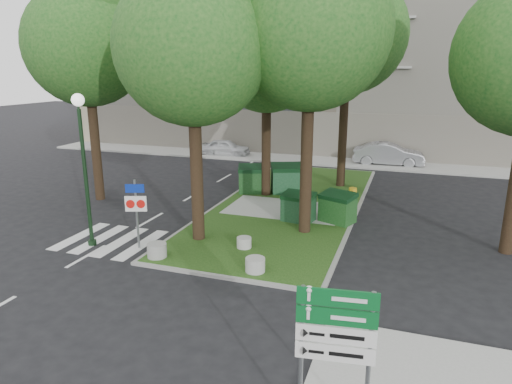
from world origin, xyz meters
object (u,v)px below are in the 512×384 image
at_px(tree_median_far, 350,22).
at_px(dumpster_b, 287,179).
at_px(dumpster_a, 254,179).
at_px(traffic_sign_pole, 136,205).
at_px(tree_street_left, 88,33).
at_px(street_lamp, 83,153).
at_px(car_silver, 389,154).
at_px(bollard_left, 157,250).
at_px(directional_sign, 336,338).
at_px(dumpster_d, 338,208).
at_px(litter_bin, 353,195).
at_px(tree_median_near_left, 195,31).
at_px(dumpster_c, 298,207).
at_px(tree_median_near_right, 314,12).
at_px(bollard_mid, 244,243).
at_px(bollard_right, 255,265).
at_px(tree_median_mid, 269,49).
at_px(car_white, 225,148).

relative_size(tree_median_far, dumpster_b, 6.37).
bearing_deg(dumpster_a, traffic_sign_pole, -119.61).
xyz_separation_m(tree_street_left, street_lamp, (3.44, -5.15, -4.28)).
distance_m(tree_median_far, car_silver, 10.32).
bearing_deg(bollard_left, street_lamp, 172.05).
bearing_deg(tree_street_left, directional_sign, -40.15).
bearing_deg(dumpster_b, bollard_left, -124.13).
relative_size(tree_street_left, dumpster_d, 6.85).
relative_size(dumpster_b, traffic_sign_pole, 0.75).
bearing_deg(tree_median_far, car_silver, 73.76).
xyz_separation_m(litter_bin, street_lamp, (-8.17, -8.30, 2.93)).
distance_m(street_lamp, directional_sign, 11.43).
relative_size(tree_median_near_left, tree_median_far, 0.88).
bearing_deg(dumpster_a, dumpster_b, -1.32).
bearing_deg(dumpster_a, dumpster_c, -67.39).
bearing_deg(tree_median_near_right, bollard_mid, -125.68).
bearing_deg(bollard_right, tree_street_left, 150.43).
bearing_deg(tree_median_mid, bollard_left, -97.58).
xyz_separation_m(dumpster_a, dumpster_c, (3.20, -3.60, -0.10)).
bearing_deg(traffic_sign_pole, bollard_mid, -4.37).
relative_size(street_lamp, directional_sign, 2.03).
distance_m(dumpster_b, directional_sign, 15.56).
distance_m(tree_street_left, traffic_sign_pole, 9.33).
bearing_deg(car_white, bollard_right, -159.25).
xyz_separation_m(tree_median_near_left, dumpster_d, (4.41, 3.45, -6.60)).
xyz_separation_m(tree_median_mid, dumpster_c, (2.38, -3.42, -6.29)).
xyz_separation_m(tree_median_near_left, dumpster_b, (1.28, 7.19, -6.50)).
height_order(tree_street_left, dumpster_a, tree_street_left).
relative_size(tree_median_near_left, street_lamp, 1.97).
bearing_deg(dumpster_a, tree_median_near_right, -69.84).
bearing_deg(bollard_right, dumpster_c, 89.08).
relative_size(tree_median_far, car_white, 3.34).
xyz_separation_m(traffic_sign_pole, car_silver, (7.47, 17.56, -0.86)).
xyz_separation_m(tree_median_far, bollard_right, (-0.90, -11.56, -7.98)).
relative_size(tree_median_near_left, tree_median_near_right, 0.92).
xyz_separation_m(tree_median_near_left, bollard_mid, (1.80, -0.36, -7.01)).
xyz_separation_m(tree_median_near_left, bollard_right, (2.80, -2.06, -6.98)).
distance_m(dumpster_c, car_silver, 13.43).
height_order(tree_median_mid, dumpster_d, tree_median_mid).
relative_size(bollard_left, litter_bin, 1.00).
relative_size(tree_median_mid, bollard_mid, 19.45).
xyz_separation_m(dumpster_a, bollard_mid, (2.12, -7.04, -0.48)).
height_order(street_lamp, car_white, street_lamp).
bearing_deg(street_lamp, tree_median_near_right, 27.35).
xyz_separation_m(tree_street_left, directional_sign, (13.11, -11.06, -5.78)).
xyz_separation_m(dumpster_b, bollard_left, (-1.92, -9.25, -0.47)).
xyz_separation_m(dumpster_d, litter_bin, (0.20, 3.20, -0.28)).
height_order(tree_median_near_left, tree_median_far, tree_median_far).
bearing_deg(litter_bin, tree_street_left, -164.84).
relative_size(bollard_left, bollard_right, 1.05).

